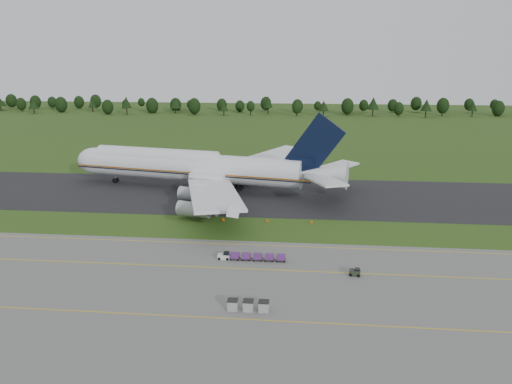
# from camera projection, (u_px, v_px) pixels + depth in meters

# --- Properties ---
(ground) EXTENTS (600.00, 600.00, 0.00)m
(ground) POSITION_uv_depth(u_px,v_px,m) (242.00, 228.00, 113.05)
(ground) COLOR #2B4815
(ground) RESTS_ON ground
(apron) EXTENTS (300.00, 52.00, 0.06)m
(apron) POSITION_uv_depth(u_px,v_px,m) (216.00, 299.00, 80.42)
(apron) COLOR #63635E
(apron) RESTS_ON ground
(taxiway) EXTENTS (300.00, 40.00, 0.08)m
(taxiway) POSITION_uv_depth(u_px,v_px,m) (254.00, 195.00, 139.90)
(taxiway) COLOR black
(taxiway) RESTS_ON ground
(apron_markings) EXTENTS (300.00, 30.20, 0.01)m
(apron_markings) POSITION_uv_depth(u_px,v_px,m) (223.00, 280.00, 87.15)
(apron_markings) COLOR #DDB70D
(apron_markings) RESTS_ON apron
(tree_line) EXTENTS (523.85, 21.73, 11.96)m
(tree_line) POSITION_uv_depth(u_px,v_px,m) (307.00, 106.00, 322.37)
(tree_line) COLOR black
(tree_line) RESTS_ON ground
(aircraft) EXTENTS (84.11, 80.16, 23.52)m
(aircraft) POSITION_uv_depth(u_px,v_px,m) (197.00, 167.00, 144.17)
(aircraft) COLOR white
(aircraft) RESTS_ON ground
(baggage_train) EXTENTS (13.04, 1.38, 1.33)m
(baggage_train) POSITION_uv_depth(u_px,v_px,m) (251.00, 257.00, 95.31)
(baggage_train) COLOR silver
(baggage_train) RESTS_ON apron
(utility_cart) EXTENTS (2.10, 1.45, 1.07)m
(utility_cart) POSITION_uv_depth(u_px,v_px,m) (355.00, 273.00, 88.74)
(utility_cart) COLOR #252D1F
(utility_cart) RESTS_ON apron
(uld_row) EXTENTS (6.44, 1.64, 1.62)m
(uld_row) POSITION_uv_depth(u_px,v_px,m) (248.00, 305.00, 76.58)
(uld_row) COLOR gray
(uld_row) RESTS_ON apron
(edge_markers) EXTENTS (21.34, 0.30, 0.60)m
(edge_markers) POSITION_uv_depth(u_px,v_px,m) (267.00, 221.00, 117.18)
(edge_markers) COLOR #F25007
(edge_markers) RESTS_ON ground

